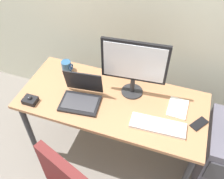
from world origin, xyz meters
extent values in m
plane|color=slate|center=(0.00, 0.00, 0.00)|extent=(8.00, 8.00, 0.00)
cube|color=#A8724C|center=(0.00, 0.00, 0.73)|extent=(1.53, 0.67, 0.03)
cylinder|color=#2D2D33|center=(-0.70, -0.28, 0.36)|extent=(0.05, 0.05, 0.72)
cylinder|color=#2D2D33|center=(0.70, -0.28, 0.36)|extent=(0.05, 0.05, 0.72)
cylinder|color=#2D2D33|center=(-0.70, 0.28, 0.36)|extent=(0.05, 0.05, 0.72)
cylinder|color=#2D2D33|center=(0.70, 0.28, 0.36)|extent=(0.05, 0.05, 0.72)
cube|color=#5A1F1F|center=(-0.06, -0.73, 0.75)|extent=(0.40, 0.19, 0.42)
cylinder|color=#262628|center=(0.13, 0.14, 0.75)|extent=(0.18, 0.18, 0.01)
cylinder|color=#262628|center=(0.13, 0.14, 0.83)|extent=(0.04, 0.04, 0.14)
cube|color=black|center=(0.13, 0.14, 1.07)|extent=(0.51, 0.07, 0.36)
cube|color=white|center=(0.13, 0.13, 1.07)|extent=(0.47, 0.05, 0.31)
cube|color=silver|center=(0.41, -0.14, 0.76)|extent=(0.42, 0.16, 0.02)
cube|color=white|center=(0.41, -0.14, 0.77)|extent=(0.39, 0.14, 0.01)
cube|color=black|center=(-0.23, -0.13, 0.76)|extent=(0.33, 0.26, 0.02)
cube|color=#38383D|center=(-0.23, -0.13, 0.77)|extent=(0.29, 0.20, 0.00)
cube|color=black|center=(-0.24, 0.00, 0.88)|extent=(0.31, 0.09, 0.22)
cube|color=silver|center=(-0.24, 0.00, 0.88)|extent=(0.28, 0.07, 0.19)
cube|color=black|center=(-0.61, -0.24, 0.77)|extent=(0.11, 0.09, 0.04)
sphere|color=#232328|center=(-0.61, -0.24, 0.79)|extent=(0.04, 0.04, 0.04)
cylinder|color=#2B5782|center=(-0.51, 0.21, 0.80)|extent=(0.09, 0.09, 0.10)
torus|color=#2D5595|center=(-0.46, 0.21, 0.80)|extent=(0.01, 0.06, 0.06)
cube|color=white|center=(0.52, 0.08, 0.75)|extent=(0.15, 0.21, 0.01)
cube|color=black|center=(0.69, -0.02, 0.75)|extent=(0.14, 0.16, 0.01)
camera|label=1|loc=(0.45, -1.30, 2.27)|focal=40.38mm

